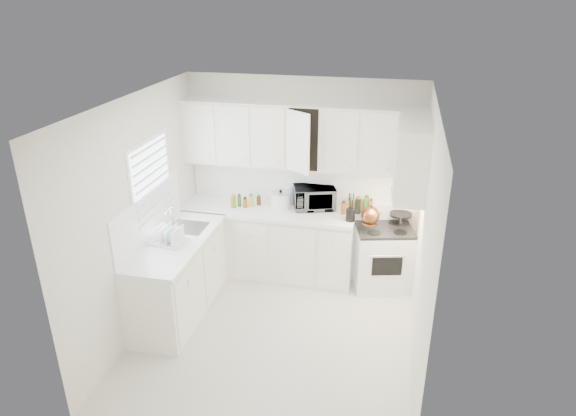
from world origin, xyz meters
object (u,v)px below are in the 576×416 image
(stove, at_px, (383,249))
(tea_kettle, at_px, (371,214))
(microwave, at_px, (314,195))
(utensil_crock, at_px, (351,207))
(dish_rack, at_px, (167,234))
(rice_cooker, at_px, (281,199))

(stove, distance_m, tea_kettle, 0.59)
(microwave, xyz_separation_m, utensil_crock, (0.50, -0.30, 0.01))
(stove, relative_size, dish_rack, 2.70)
(microwave, height_order, dish_rack, microwave)
(stove, height_order, rice_cooker, rice_cooker)
(microwave, relative_size, dish_rack, 1.33)
(microwave, distance_m, utensil_crock, 0.58)
(microwave, height_order, rice_cooker, microwave)
(rice_cooker, bearing_deg, dish_rack, -120.57)
(rice_cooker, bearing_deg, microwave, 22.10)
(stove, distance_m, dish_rack, 2.68)
(utensil_crock, bearing_deg, microwave, 149.24)
(tea_kettle, bearing_deg, stove, 38.34)
(stove, bearing_deg, dish_rack, -167.42)
(tea_kettle, height_order, utensil_crock, utensil_crock)
(utensil_crock, height_order, dish_rack, utensil_crock)
(microwave, distance_m, rice_cooker, 0.44)
(tea_kettle, xyz_separation_m, microwave, (-0.74, 0.31, 0.06))
(rice_cooker, distance_m, utensil_crock, 0.94)
(stove, relative_size, microwave, 2.04)
(rice_cooker, height_order, utensil_crock, utensil_crock)
(tea_kettle, distance_m, dish_rack, 2.40)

